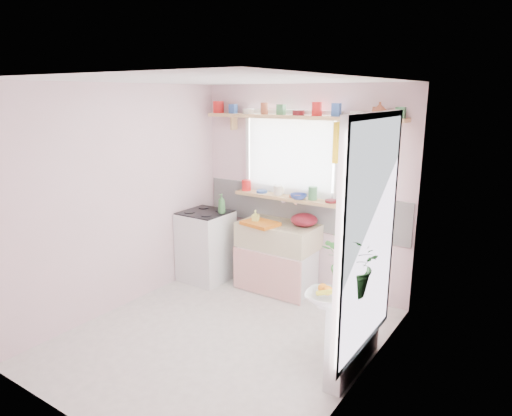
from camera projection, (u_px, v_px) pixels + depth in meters
The scene contains 19 objects.
room at pixel (325, 197), 4.62m from camera, with size 3.20×3.20×3.20m.
sink_unit at pixel (278, 256), 5.64m from camera, with size 0.95×0.65×1.11m.
cooker at pixel (206, 245), 5.95m from camera, with size 0.58×0.58×0.93m.
radiator_ledge at pixel (354, 328), 3.98m from camera, with size 0.22×0.95×0.78m.
windowsill at pixel (286, 198), 5.62m from camera, with size 1.40×0.22×0.04m, color tan.
pine_shelf at pixel (298, 117), 5.29m from camera, with size 2.52×0.24×0.04m, color tan.
shelf_crockery at pixel (298, 111), 5.27m from camera, with size 2.47×0.11×0.12m.
sill_crockery at pixel (283, 191), 5.62m from camera, with size 1.35×0.11×0.12m.
dish_tray at pixel (260, 223), 5.47m from camera, with size 0.41×0.31×0.04m, color #CC6512.
colander at pixel (304, 220), 5.44m from camera, with size 0.33×0.33×0.15m, color maroon.
jade_plant at pixel (354, 264), 3.68m from camera, with size 0.50×0.43×0.55m, color #33712D.
fruit_bowl at pixel (327, 298), 3.61m from camera, with size 0.34×0.34×0.08m, color silver.
herb_pot at pixel (353, 269), 4.01m from camera, with size 0.12×0.08×0.22m, color #366B2A.
soap_bottle_sink at pixel (255, 217), 5.51m from camera, with size 0.08×0.08×0.17m, color #D4D860.
sill_cup at pixel (281, 190), 5.71m from camera, with size 0.12×0.12×0.09m, color white.
sill_bowl at pixel (298, 197), 5.45m from camera, with size 0.20×0.20×0.06m, color #30469D.
shelf_vase at pixel (380, 110), 4.68m from camera, with size 0.16×0.16×0.16m, color #97492E.
cooker_bottle at pixel (222, 204), 5.74m from camera, with size 0.10×0.10×0.25m, color #3D7A3F.
fruit at pixel (328, 290), 3.59m from camera, with size 0.20×0.14×0.10m.
Camera 1 is at (2.60, -3.27, 2.39)m, focal length 32.00 mm.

